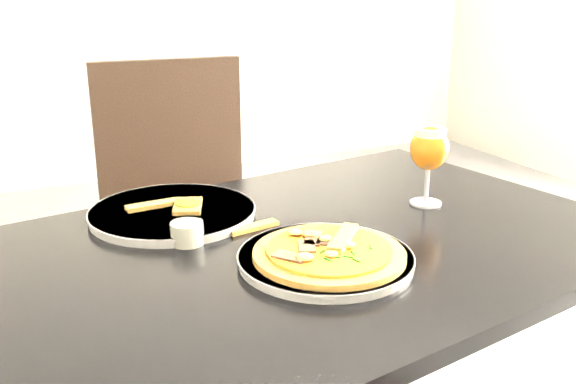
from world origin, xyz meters
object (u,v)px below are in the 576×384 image
chair_far (183,219)px  beer_glass (429,149)px  dining_table (313,282)px  pizza (329,252)px

chair_far → beer_glass: size_ratio=5.85×
chair_far → dining_table: bearing=-82.3°
chair_far → pizza: 0.88m
dining_table → pizza: bearing=-114.3°
dining_table → pizza: pizza is taller
beer_glass → dining_table: bearing=-167.0°
chair_far → pizza: size_ratio=3.86×
pizza → dining_table: bearing=75.1°
dining_table → chair_far: 0.74m
chair_far → pizza: (0.02, -0.84, 0.23)m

